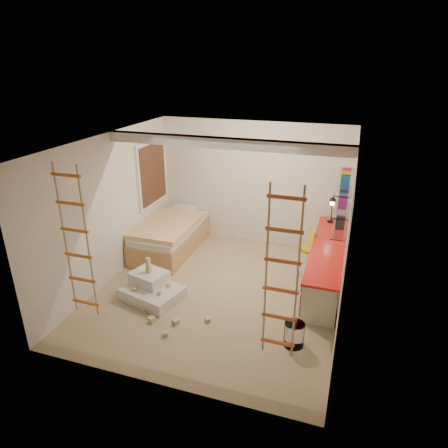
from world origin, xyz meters
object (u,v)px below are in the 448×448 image
(play_platform, at_px, (152,289))
(swivel_chair, at_px, (310,257))
(desk, at_px, (326,263))
(bed, at_px, (171,235))

(play_platform, bearing_deg, swivel_chair, 35.54)
(desk, height_order, swivel_chair, swivel_chair)
(desk, distance_m, bed, 3.22)
(swivel_chair, relative_size, play_platform, 0.78)
(desk, xyz_separation_m, play_platform, (-2.73, -1.38, -0.24))
(bed, height_order, swivel_chair, swivel_chair)
(desk, relative_size, bed, 1.40)
(play_platform, bearing_deg, desk, 26.76)
(bed, height_order, play_platform, bed)
(swivel_chair, xyz_separation_m, play_platform, (-2.41, -1.72, -0.15))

